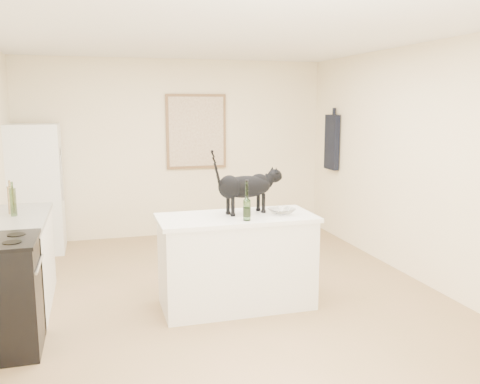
# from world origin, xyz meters

# --- Properties ---
(floor) EXTENTS (5.50, 5.50, 0.00)m
(floor) POSITION_xyz_m (0.00, 0.00, 0.00)
(floor) COLOR #9F7855
(floor) RESTS_ON ground
(ceiling) EXTENTS (5.50, 5.50, 0.00)m
(ceiling) POSITION_xyz_m (0.00, 0.00, 2.60)
(ceiling) COLOR white
(ceiling) RESTS_ON ground
(wall_back) EXTENTS (4.50, 0.00, 4.50)m
(wall_back) POSITION_xyz_m (0.00, 2.75, 1.30)
(wall_back) COLOR #FCEFC3
(wall_back) RESTS_ON ground
(wall_front) EXTENTS (4.50, 0.00, 4.50)m
(wall_front) POSITION_xyz_m (0.00, -2.75, 1.30)
(wall_front) COLOR #FCEFC3
(wall_front) RESTS_ON ground
(wall_right) EXTENTS (0.00, 5.50, 5.50)m
(wall_right) POSITION_xyz_m (2.25, 0.00, 1.30)
(wall_right) COLOR #FCEFC3
(wall_right) RESTS_ON ground
(island_base) EXTENTS (1.44, 0.67, 0.86)m
(island_base) POSITION_xyz_m (0.10, -0.20, 0.43)
(island_base) COLOR white
(island_base) RESTS_ON floor
(island_top) EXTENTS (1.50, 0.70, 0.04)m
(island_top) POSITION_xyz_m (0.10, -0.20, 0.88)
(island_top) COLOR white
(island_top) RESTS_ON island_base
(left_cabinets) EXTENTS (0.60, 1.40, 0.86)m
(left_cabinets) POSITION_xyz_m (-1.95, 0.30, 0.43)
(left_cabinets) COLOR white
(left_cabinets) RESTS_ON floor
(left_countertop) EXTENTS (0.62, 1.44, 0.04)m
(left_countertop) POSITION_xyz_m (-1.95, 0.30, 0.88)
(left_countertop) COLOR gray
(left_countertop) RESTS_ON left_cabinets
(fridge) EXTENTS (0.68, 0.68, 1.70)m
(fridge) POSITION_xyz_m (-1.95, 2.35, 0.85)
(fridge) COLOR white
(fridge) RESTS_ON floor
(artwork_frame) EXTENTS (0.90, 0.03, 1.10)m
(artwork_frame) POSITION_xyz_m (0.30, 2.72, 1.55)
(artwork_frame) COLOR brown
(artwork_frame) RESTS_ON wall_back
(artwork_canvas) EXTENTS (0.82, 0.00, 1.02)m
(artwork_canvas) POSITION_xyz_m (0.30, 2.70, 1.55)
(artwork_canvas) COLOR beige
(artwork_canvas) RESTS_ON wall_back
(hanging_garment) EXTENTS (0.08, 0.34, 0.80)m
(hanging_garment) POSITION_xyz_m (2.19, 2.05, 1.40)
(hanging_garment) COLOR black
(hanging_garment) RESTS_ON wall_right
(black_cat) EXTENTS (0.70, 0.34, 0.47)m
(black_cat) POSITION_xyz_m (0.21, -0.13, 1.14)
(black_cat) COLOR black
(black_cat) RESTS_ON island_top
(wine_bottle) EXTENTS (0.09, 0.09, 0.33)m
(wine_bottle) POSITION_xyz_m (0.14, -0.42, 1.06)
(wine_bottle) COLOR #2A5D25
(wine_bottle) RESTS_ON island_top
(glass_bowl) EXTENTS (0.31, 0.31, 0.06)m
(glass_bowl) POSITION_xyz_m (0.54, -0.26, 0.93)
(glass_bowl) COLOR white
(glass_bowl) RESTS_ON island_top
(fridge_paper) EXTENTS (0.02, 0.13, 0.17)m
(fridge_paper) POSITION_xyz_m (-1.60, 2.36, 1.30)
(fridge_paper) COLOR beige
(fridge_paper) RESTS_ON fridge
(counter_bottle_cluster) EXTENTS (0.10, 0.18, 0.27)m
(counter_bottle_cluster) POSITION_xyz_m (-1.96, 0.43, 1.03)
(counter_bottle_cluster) COLOR brown
(counter_bottle_cluster) RESTS_ON left_countertop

